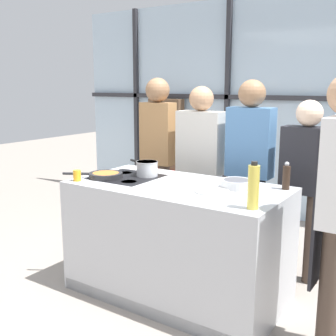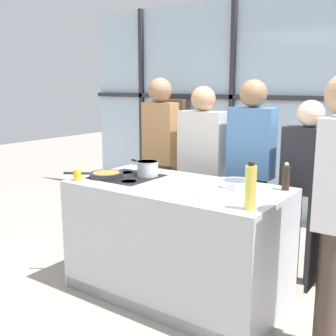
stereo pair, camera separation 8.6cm
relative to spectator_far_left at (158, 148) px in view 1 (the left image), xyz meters
name	(u,v)px [view 1 (the left image)]	position (x,y,z in m)	size (l,w,h in m)	color
ground_plane	(177,293)	(0.77, -0.83, -1.06)	(18.00, 18.00, 0.00)	gray
back_window_wall	(284,109)	(0.77, 1.67, 0.35)	(6.40, 0.10, 2.80)	silver
bookshelf	(166,151)	(-0.90, 1.48, -0.30)	(0.52, 0.19, 1.50)	brown
demo_island	(177,240)	(0.76, -0.83, -0.59)	(1.70, 0.89, 0.93)	#B7BABF
spectator_far_left	(158,148)	(0.00, 0.00, 0.00)	(0.36, 0.25, 1.77)	#47382D
spectator_center_left	(200,162)	(0.51, 0.00, -0.10)	(0.46, 0.24, 1.69)	#232838
spectator_center_right	(249,162)	(1.02, 0.00, -0.05)	(0.41, 0.24, 1.75)	black
spectator_far_right	(305,181)	(1.53, 0.00, -0.16)	(0.41, 0.22, 1.58)	#47382D
frying_pan	(105,175)	(0.12, -0.96, -0.10)	(0.47, 0.34, 0.04)	#232326
saucepan	(147,168)	(0.38, -0.70, -0.06)	(0.34, 0.19, 0.13)	silver
white_plate	(212,191)	(1.10, -0.89, -0.12)	(0.25, 0.25, 0.01)	white
mixing_bowl	(237,184)	(1.20, -0.67, -0.09)	(0.25, 0.25, 0.07)	silver
oil_bottle	(253,187)	(1.52, -1.12, 0.02)	(0.07, 0.07, 0.31)	#E0CC4C
pepper_grinder	(286,177)	(1.53, -0.50, -0.03)	(0.06, 0.06, 0.21)	#332319
juice_glass_near	(77,176)	(0.01, -1.17, -0.08)	(0.06, 0.06, 0.09)	orange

